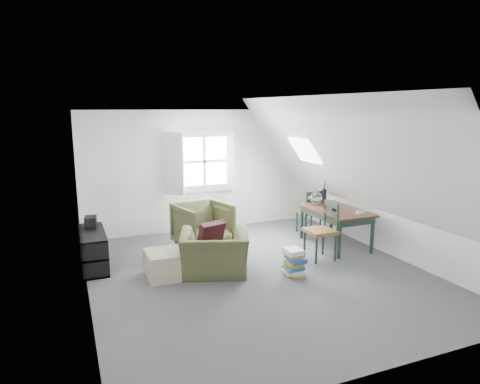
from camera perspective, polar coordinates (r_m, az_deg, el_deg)
name	(u,v)px	position (r m, az deg, el deg)	size (l,w,h in m)	color
floor	(258,273)	(6.79, 2.48, -10.80)	(5.50, 5.50, 0.00)	#4D4D52
ceiling	(260,111)	(6.30, 2.67, 10.80)	(5.50, 5.50, 0.00)	white
wall_back	(204,171)	(8.96, -4.86, 2.86)	(5.00, 5.00, 0.00)	white
wall_front	(385,251)	(4.18, 18.78, -7.42)	(5.00, 5.00, 0.00)	white
wall_left	(83,210)	(5.85, -20.23, -2.26)	(5.50, 5.50, 0.00)	white
wall_right	(391,184)	(7.80, 19.47, 1.02)	(5.50, 5.50, 0.00)	white
slope_left	(155,166)	(5.87, -11.27, 3.46)	(5.50, 5.50, 0.00)	white
slope_right	(346,156)	(7.14, 14.01, 4.69)	(5.50, 5.50, 0.00)	white
dormer_window	(205,161)	(8.86, -4.74, 4.08)	(1.71, 0.35, 1.30)	white
skylight	(305,150)	(8.22, 8.63, 5.50)	(0.55, 0.75, 0.04)	white
armchair_near	(215,273)	(6.80, -3.40, -10.78)	(1.02, 0.90, 0.67)	#424626
armchair_far	(203,247)	(8.05, -4.92, -7.26)	(0.89, 0.91, 0.83)	#424626
throw_pillow	(211,235)	(6.74, -3.88, -5.71)	(0.42, 0.12, 0.42)	#390F1B
ottoman	(167,264)	(6.68, -9.69, -9.47)	(0.61, 0.61, 0.40)	tan
dining_table	(336,214)	(8.12, 12.64, -2.86)	(0.84, 1.40, 0.70)	#361B0E
demijohn	(316,198)	(8.35, 10.10, -0.74)	(0.24, 0.24, 0.34)	silver
vase_twigs	(324,195)	(8.56, 11.16, -0.42)	(0.09, 0.09, 0.67)	black
cup	(334,214)	(7.72, 12.42, -2.88)	(0.10, 0.10, 0.09)	black
paper_box	(360,212)	(7.86, 15.75, -2.62)	(0.13, 0.09, 0.04)	white
dining_chair_far	(310,211)	(8.83, 9.29, -2.51)	(0.43, 0.43, 0.91)	brown
dining_chair_near	(322,230)	(7.39, 10.92, -4.96)	(0.46, 0.46, 0.98)	brown
media_shelf	(94,252)	(7.32, -18.94, -7.53)	(0.39, 1.16, 0.59)	black
electronics_box	(91,222)	(7.49, -19.29, -3.86)	(0.18, 0.25, 0.20)	black
magazine_stack	(294,262)	(6.69, 7.24, -9.28)	(0.31, 0.37, 0.42)	#B29933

